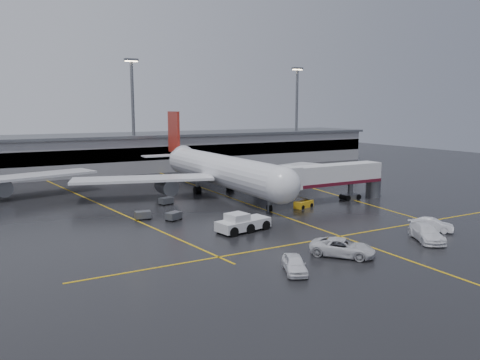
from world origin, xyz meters
TOP-DOWN VIEW (x-y plane):
  - ground at (0.00, 0.00)m, footprint 220.00×220.00m
  - apron_line_centre at (0.00, 0.00)m, footprint 0.25×90.00m
  - apron_line_stop at (0.00, -22.00)m, footprint 60.00×0.25m
  - apron_line_left at (-20.00, 10.00)m, footprint 9.99×69.35m
  - apron_line_right at (18.00, 10.00)m, footprint 7.57×69.64m
  - terminal at (0.00, 47.93)m, footprint 122.00×19.00m
  - light_mast_mid at (-5.00, 42.00)m, footprint 3.00×1.20m
  - light_mast_right at (40.00, 42.00)m, footprint 3.00×1.20m
  - main_airliner at (0.00, 9.70)m, footprint 48.80×45.60m
  - jet_bridge at (11.87, -6.00)m, footprint 19.90×3.40m
  - pushback_tractor at (-8.74, -14.62)m, footprint 7.02×3.92m
  - belt_loader at (5.86, -7.19)m, footprint 3.50×2.31m
  - service_van_a at (-4.66, -27.62)m, footprint 6.30×6.72m
  - service_van_b at (7.07, -28.00)m, footprint 5.18×6.55m
  - service_van_c at (11.06, -25.56)m, footprint 4.06×4.79m
  - service_van_d at (-11.53, -29.14)m, footprint 3.60×4.88m
  - baggage_cart_a at (-13.87, -5.51)m, footprint 2.37×2.07m
  - baggage_cart_b at (-17.20, -3.02)m, footprint 2.15×1.54m
  - baggage_cart_c at (-11.19, 4.64)m, footprint 2.29×1.83m

SIDE VIEW (x-z plane):
  - ground at x=0.00m, z-range 0.00..0.00m
  - apron_line_centre at x=0.00m, z-range 0.00..0.02m
  - apron_line_stop at x=0.00m, z-range 0.00..0.02m
  - apron_line_left at x=-20.00m, z-range 0.00..0.02m
  - apron_line_right at x=18.00m, z-range 0.00..0.02m
  - belt_loader at x=5.86m, z-range -0.52..1.53m
  - baggage_cart_a at x=-13.87m, z-range 0.07..1.19m
  - baggage_cart_b at x=-17.20m, z-range 0.07..1.19m
  - baggage_cart_c at x=-11.19m, z-range 0.07..1.19m
  - service_van_d at x=-11.53m, z-range 0.00..1.54m
  - service_van_c at x=11.06m, z-range 0.00..1.55m
  - service_van_a at x=-4.66m, z-range 0.00..1.76m
  - service_van_b at x=7.07m, z-range 0.00..1.78m
  - pushback_tractor at x=-8.74m, z-range -0.24..2.13m
  - jet_bridge at x=11.87m, z-range 0.91..6.96m
  - main_airliner at x=0.00m, z-range -2.84..11.26m
  - terminal at x=0.00m, z-range 0.02..8.62m
  - light_mast_mid at x=-5.00m, z-range 1.75..27.20m
  - light_mast_right at x=40.00m, z-range 1.75..27.20m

